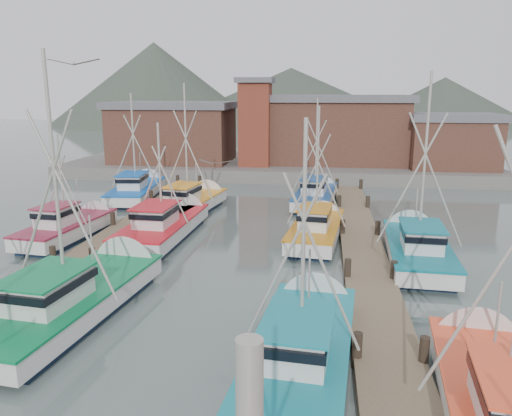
# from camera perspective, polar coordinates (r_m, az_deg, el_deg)

# --- Properties ---
(ground) EXTENTS (260.00, 260.00, 0.00)m
(ground) POSITION_cam_1_polar(r_m,az_deg,el_deg) (18.99, -7.89, -13.33)
(ground) COLOR #485753
(ground) RESTS_ON ground
(dock_left) EXTENTS (2.30, 46.00, 1.50)m
(dock_left) POSITION_cam_1_polar(r_m,az_deg,el_deg) (24.93, -21.15, -7.02)
(dock_left) COLOR brown
(dock_left) RESTS_ON ground
(dock_right) EXTENTS (2.30, 46.00, 1.50)m
(dock_right) POSITION_cam_1_polar(r_m,az_deg,el_deg) (22.08, 13.10, -9.05)
(dock_right) COLOR brown
(dock_right) RESTS_ON ground
(quay) EXTENTS (44.00, 16.00, 1.20)m
(quay) POSITION_cam_1_polar(r_m,az_deg,el_deg) (54.12, 2.59, 4.83)
(quay) COLOR slate
(quay) RESTS_ON ground
(shed_left) EXTENTS (12.72, 8.48, 6.20)m
(shed_left) POSITION_cam_1_polar(r_m,az_deg,el_deg) (53.86, -9.44, 8.63)
(shed_left) COLOR brown
(shed_left) RESTS_ON quay
(shed_center) EXTENTS (14.84, 9.54, 6.90)m
(shed_center) POSITION_cam_1_polar(r_m,az_deg,el_deg) (53.48, 9.13, 8.99)
(shed_center) COLOR brown
(shed_center) RESTS_ON quay
(shed_right) EXTENTS (8.48, 6.36, 5.20)m
(shed_right) POSITION_cam_1_polar(r_m,az_deg,el_deg) (52.00, 21.47, 7.19)
(shed_right) COLOR brown
(shed_right) RESTS_ON quay
(lookout_tower) EXTENTS (3.60, 3.60, 8.50)m
(lookout_tower) POSITION_cam_1_polar(r_m,az_deg,el_deg) (49.88, -0.09, 9.85)
(lookout_tower) COLOR maroon
(lookout_tower) RESTS_ON quay
(distant_hills) EXTENTS (175.00, 140.00, 42.00)m
(distant_hills) POSITION_cam_1_polar(r_m,az_deg,el_deg) (140.27, 0.54, 9.72)
(distant_hills) COLOR #424D40
(distant_hills) RESTS_ON ground
(boat_4) EXTENTS (4.33, 10.47, 10.79)m
(boat_4) POSITION_cam_1_polar(r_m,az_deg,el_deg) (20.87, -19.58, -9.42)
(boat_4) COLOR #0F1E34
(boat_4) RESTS_ON ground
(boat_5) EXTENTS (3.65, 9.41, 8.55)m
(boat_5) POSITION_cam_1_polar(r_m,az_deg,el_deg) (16.36, 5.51, -15.18)
(boat_5) COLOR #0F1E34
(boat_5) RESTS_ON ground
(boat_7) EXTENTS (4.16, 9.16, 10.46)m
(boat_7) POSITION_cam_1_polar(r_m,az_deg,el_deg) (15.19, 25.95, -18.93)
(boat_7) COLOR #0F1E34
(boat_7) RESTS_ON ground
(boat_8) EXTENTS (3.38, 9.72, 7.60)m
(boat_8) POSITION_cam_1_polar(r_m,az_deg,el_deg) (30.30, -10.17, -1.88)
(boat_8) COLOR #0F1E34
(boat_8) RESTS_ON ground
(boat_9) EXTENTS (3.38, 8.48, 8.34)m
(boat_9) POSITION_cam_1_polar(r_m,az_deg,el_deg) (29.20, 7.01, -2.33)
(boat_9) COLOR #0F1E34
(boat_9) RESTS_ON ground
(boat_10) EXTENTS (3.18, 8.07, 6.74)m
(boat_10) POSITION_cam_1_polar(r_m,az_deg,el_deg) (31.32, -20.31, -2.01)
(boat_10) COLOR #0F1E34
(boat_10) RESTS_ON ground
(boat_11) EXTENTS (4.09, 9.26, 10.18)m
(boat_11) POSITION_cam_1_polar(r_m,az_deg,el_deg) (26.86, 17.83, -4.25)
(boat_11) COLOR #0F1E34
(boat_11) RESTS_ON ground
(boat_12) EXTENTS (3.94, 9.22, 9.74)m
(boat_12) POSITION_cam_1_polar(r_m,az_deg,el_deg) (35.90, -7.36, 0.59)
(boat_12) COLOR #0F1E34
(boat_12) RESTS_ON ground
(boat_13) EXTENTS (3.49, 8.81, 8.68)m
(boat_13) POSITION_cam_1_polar(r_m,az_deg,el_deg) (38.57, 6.88, 1.48)
(boat_13) COLOR #0F1E34
(boat_13) RESTS_ON ground
(boat_14) EXTENTS (3.84, 9.54, 9.13)m
(boat_14) POSITION_cam_1_polar(r_m,az_deg,el_deg) (41.58, -13.29, 2.07)
(boat_14) COLOR #0F1E34
(boat_14) RESTS_ON ground
(gull_near) EXTENTS (1.55, 0.64, 0.24)m
(gull_near) POSITION_cam_1_polar(r_m,az_deg,el_deg) (16.04, -20.11, 15.31)
(gull_near) COLOR gray
(gull_near) RESTS_ON ground
(gull_far) EXTENTS (1.54, 0.66, 0.24)m
(gull_far) POSITION_cam_1_polar(r_m,az_deg,el_deg) (22.20, -4.68, 5.20)
(gull_far) COLOR gray
(gull_far) RESTS_ON ground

